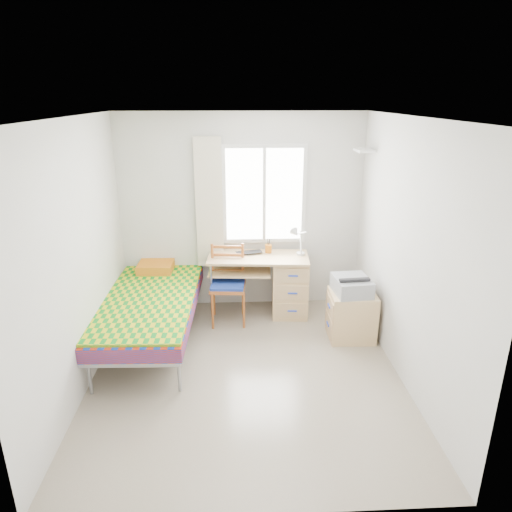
# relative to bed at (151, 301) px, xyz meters

# --- Properties ---
(floor) EXTENTS (3.50, 3.50, 0.00)m
(floor) POSITION_rel_bed_xyz_m (1.10, -0.81, -0.47)
(floor) COLOR #BCAD93
(floor) RESTS_ON ground
(ceiling) EXTENTS (3.50, 3.50, 0.00)m
(ceiling) POSITION_rel_bed_xyz_m (1.10, -0.81, 2.13)
(ceiling) COLOR white
(ceiling) RESTS_ON wall_back
(wall_back) EXTENTS (3.20, 0.00, 3.20)m
(wall_back) POSITION_rel_bed_xyz_m (1.10, 0.94, 0.83)
(wall_back) COLOR silver
(wall_back) RESTS_ON ground
(wall_left) EXTENTS (0.00, 3.50, 3.50)m
(wall_left) POSITION_rel_bed_xyz_m (-0.50, -0.81, 0.83)
(wall_left) COLOR silver
(wall_left) RESTS_ON ground
(wall_right) EXTENTS (0.00, 3.50, 3.50)m
(wall_right) POSITION_rel_bed_xyz_m (2.70, -0.81, 0.83)
(wall_right) COLOR silver
(wall_right) RESTS_ON ground
(window) EXTENTS (1.10, 0.04, 1.30)m
(window) POSITION_rel_bed_xyz_m (1.40, 0.91, 1.08)
(window) COLOR white
(window) RESTS_ON wall_back
(curtain) EXTENTS (0.35, 0.05, 1.70)m
(curtain) POSITION_rel_bed_xyz_m (0.68, 0.87, 0.98)
(curtain) COLOR beige
(curtain) RESTS_ON wall_back
(floating_shelf) EXTENTS (0.20, 0.32, 0.03)m
(floating_shelf) POSITION_rel_bed_xyz_m (2.59, 0.59, 1.68)
(floating_shelf) COLOR white
(floating_shelf) RESTS_ON wall_right
(bed) EXTENTS (1.12, 2.29, 0.98)m
(bed) POSITION_rel_bed_xyz_m (0.00, 0.00, 0.00)
(bed) COLOR #989BA0
(bed) RESTS_ON floor
(desk) EXTENTS (1.34, 0.69, 0.81)m
(desk) POSITION_rel_bed_xyz_m (1.66, 0.59, -0.04)
(desk) COLOR tan
(desk) RESTS_ON floor
(chair) EXTENTS (0.47, 0.47, 1.01)m
(chair) POSITION_rel_bed_xyz_m (0.92, 0.42, 0.09)
(chair) COLOR #A86920
(chair) RESTS_ON floor
(cabinet) EXTENTS (0.55, 0.49, 0.58)m
(cabinet) POSITION_rel_bed_xyz_m (2.39, -0.11, -0.18)
(cabinet) COLOR tan
(cabinet) RESTS_ON floor
(printer) EXTENTS (0.43, 0.49, 0.20)m
(printer) POSITION_rel_bed_xyz_m (2.37, -0.11, 0.21)
(printer) COLOR #ABAEB3
(printer) RESTS_ON cabinet
(laptop) EXTENTS (0.38, 0.29, 0.03)m
(laptop) POSITION_rel_bed_xyz_m (1.20, 0.65, 0.35)
(laptop) COLOR black
(laptop) RESTS_ON desk
(pen_cup) EXTENTS (0.10, 0.10, 0.11)m
(pen_cup) POSITION_rel_bed_xyz_m (1.45, 0.73, 0.39)
(pen_cup) COLOR orange
(pen_cup) RESTS_ON desk
(task_lamp) EXTENTS (0.23, 0.32, 0.42)m
(task_lamp) POSITION_rel_bed_xyz_m (1.80, 0.50, 0.60)
(task_lamp) COLOR white
(task_lamp) RESTS_ON desk
(book) EXTENTS (0.22, 0.27, 0.02)m
(book) POSITION_rel_bed_xyz_m (1.14, 0.63, 0.12)
(book) COLOR gray
(book) RESTS_ON desk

